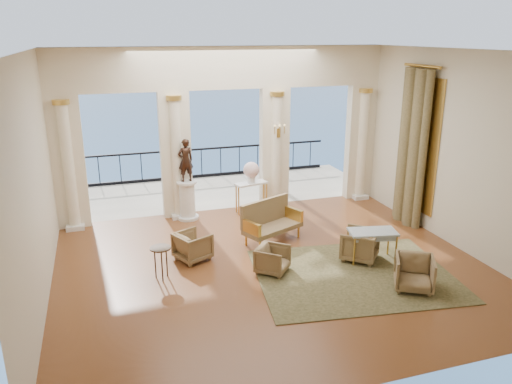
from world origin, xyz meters
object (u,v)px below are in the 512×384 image
object	(u,v)px
armchair_a	(273,258)
armchair_c	(360,243)
armchair_b	(414,272)
settee	(270,221)
armchair_d	(193,245)
pedestal	(187,201)
console_table	(251,188)
statue	(186,160)
game_table	(373,234)
side_table	(161,252)

from	to	relation	value
armchair_a	armchair_c	distance (m)	2.04
armchair_b	settee	world-z (taller)	settee
armchair_c	armchair_d	world-z (taller)	armchair_c
armchair_a	pedestal	xyz separation A→B (m)	(-1.13, 3.70, 0.19)
armchair_b	console_table	bearing A→B (deg)	138.68
armchair_b	settee	xyz separation A→B (m)	(-1.89, 3.17, 0.12)
console_table	armchair_d	bearing A→B (deg)	-142.18
armchair_b	armchair_d	world-z (taller)	armchair_b
statue	armchair_b	bearing A→B (deg)	112.65
settee	console_table	distance (m)	2.04
armchair_a	settee	bearing A→B (deg)	23.55
game_table	console_table	world-z (taller)	console_table
pedestal	statue	size ratio (longest dim) A/B	0.93
armchair_b	console_table	distance (m)	5.49
game_table	console_table	size ratio (longest dim) A/B	1.16
settee	side_table	xyz separation A→B (m)	(-2.77, -1.23, 0.10)
armchair_c	armchair_d	xyz separation A→B (m)	(-3.52, 1.12, -0.03)
armchair_b	pedestal	bearing A→B (deg)	154.34
game_table	console_table	bearing A→B (deg)	124.61
game_table	statue	bearing A→B (deg)	143.42
game_table	side_table	xyz separation A→B (m)	(-4.53, 0.55, -0.04)
armchair_b	armchair_c	bearing A→B (deg)	133.47
armchair_b	armchair_c	xyz separation A→B (m)	(-0.36, 1.53, 0.01)
armchair_d	game_table	bearing A→B (deg)	-133.88
pedestal	console_table	size ratio (longest dim) A/B	1.10
game_table	pedestal	size ratio (longest dim) A/B	1.05
armchair_b	statue	bearing A→B (deg)	154.34
armchair_a	game_table	size ratio (longest dim) A/B	0.57
settee	statue	world-z (taller)	statue
pedestal	side_table	distance (m)	3.46
armchair_c	console_table	bearing A→B (deg)	-118.10
armchair_c	statue	world-z (taller)	statue
settee	pedestal	size ratio (longest dim) A/B	1.54
settee	console_table	world-z (taller)	settee
game_table	armchair_d	bearing A→B (deg)	173.30
armchair_d	side_table	bearing A→B (deg)	106.28
statue	armchair_c	bearing A→B (deg)	119.24
armchair_b	pedestal	xyz separation A→B (m)	(-3.54, 5.22, 0.14)
armchair_b	armchair_d	bearing A→B (deg)	175.96
settee	side_table	world-z (taller)	settee
statue	side_table	bearing A→B (deg)	59.44
armchair_c	settee	size ratio (longest dim) A/B	0.47
pedestal	side_table	xyz separation A→B (m)	(-1.13, -3.27, 0.08)
game_table	console_table	distance (m)	4.13
settee	console_table	xyz separation A→B (m)	(0.16, 2.02, 0.23)
armchair_c	settee	xyz separation A→B (m)	(-1.53, 1.65, 0.11)
armchair_b	game_table	world-z (taller)	armchair_b
game_table	pedestal	world-z (taller)	pedestal
settee	game_table	size ratio (longest dim) A/B	1.46
armchair_a	armchair_b	distance (m)	2.84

